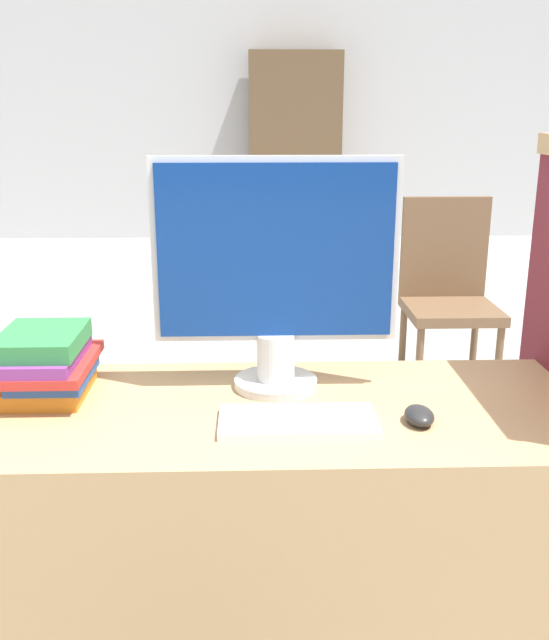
% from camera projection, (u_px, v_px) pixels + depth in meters
% --- Properties ---
extents(wall_back, '(12.00, 0.06, 2.80)m').
position_uv_depth(wall_back, '(254.00, 106.00, 7.56)').
color(wall_back, silver).
rests_on(wall_back, ground_plane).
extents(desk, '(1.37, 0.57, 0.75)m').
position_uv_depth(desk, '(271.00, 556.00, 1.65)').
color(desk, tan).
rests_on(desk, ground_plane).
extents(monitor, '(0.54, 0.19, 0.52)m').
position_uv_depth(monitor, '(276.00, 271.00, 1.57)').
color(monitor, silver).
rests_on(monitor, desk).
extents(keyboard, '(0.32, 0.15, 0.02)m').
position_uv_depth(keyboard, '(298.00, 421.00, 1.45)').
color(keyboard, white).
rests_on(keyboard, desk).
extents(mouse, '(0.06, 0.09, 0.03)m').
position_uv_depth(mouse, '(419.00, 415.00, 1.45)').
color(mouse, '#262626').
rests_on(mouse, desk).
extents(book_stack, '(0.20, 0.28, 0.15)m').
position_uv_depth(book_stack, '(46.00, 364.00, 1.58)').
color(book_stack, orange).
rests_on(book_stack, desk).
extents(far_chair, '(0.44, 0.44, 0.95)m').
position_uv_depth(far_chair, '(448.00, 287.00, 3.56)').
color(far_chair, brown).
rests_on(far_chair, ground_plane).
extents(bookshelf_far, '(0.96, 0.32, 1.94)m').
position_uv_depth(bookshelf_far, '(295.00, 149.00, 7.46)').
color(bookshelf_far, brown).
rests_on(bookshelf_far, ground_plane).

